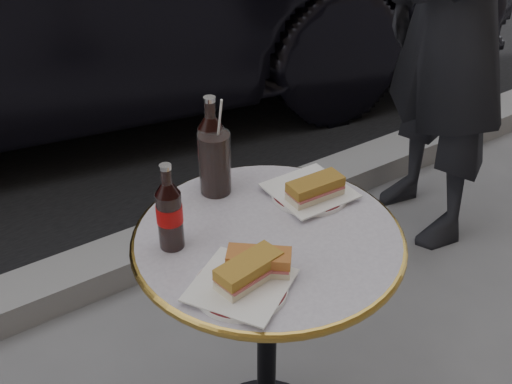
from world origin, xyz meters
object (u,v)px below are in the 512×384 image
plate_left (241,288)px  cola_bottle_right (211,142)px  cola_bottle_left (169,207)px  pedestrian (458,14)px  cola_glass (215,163)px  bistro_table (267,347)px  plate_right (309,193)px

plate_left → cola_bottle_right: 0.42m
cola_bottle_left → pedestrian: bearing=17.3°
cola_glass → pedestrian: pedestrian is taller
bistro_table → pedestrian: bearing=23.7°
cola_glass → pedestrian: 1.20m
bistro_table → pedestrian: pedestrian is taller
cola_glass → pedestrian: size_ratio=0.09×
plate_right → cola_glass: cola_glass is taller
bistro_table → plate_right: plate_right is taller
plate_right → cola_glass: size_ratio=1.18×
bistro_table → cola_glass: size_ratio=4.48×
cola_bottle_right → cola_glass: size_ratio=1.47×
plate_right → cola_bottle_left: (-0.37, 0.01, 0.10)m
bistro_table → cola_bottle_left: cola_bottle_left is taller
bistro_table → cola_bottle_right: size_ratio=3.05×
plate_right → cola_glass: 0.24m
plate_right → pedestrian: (0.98, 0.43, 0.15)m
plate_left → cola_bottle_right: bearing=67.4°
plate_left → pedestrian: pedestrian is taller
plate_left → cola_bottle_left: size_ratio=0.93×
bistro_table → cola_bottle_left: (-0.20, 0.09, 0.47)m
plate_right → pedestrian: size_ratio=0.11×
bistro_table → plate_right: (0.18, 0.08, 0.37)m
plate_right → cola_bottle_left: size_ratio=0.93×
pedestrian → cola_glass: bearing=-65.1°
cola_bottle_left → cola_glass: 0.23m
plate_left → plate_right: size_ratio=1.00×
plate_right → pedestrian: 1.08m
bistro_table → pedestrian: size_ratio=0.41×
pedestrian → cola_bottle_left: bearing=-61.7°
cola_bottle_left → plate_left: bearing=-76.8°
cola_bottle_left → cola_bottle_right: cola_bottle_right is taller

